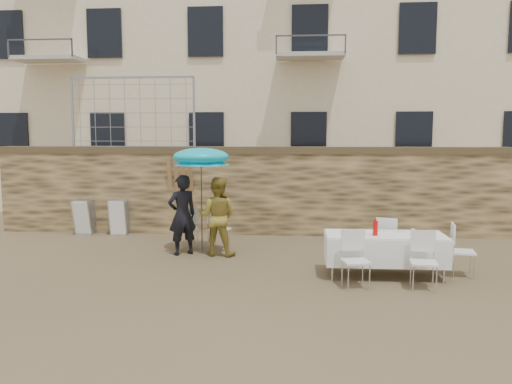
# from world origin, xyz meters

# --- Properties ---
(ground) EXTENTS (80.00, 80.00, 0.00)m
(ground) POSITION_xyz_m (0.00, 0.00, 0.00)
(ground) COLOR brown
(ground) RESTS_ON ground
(stone_wall) EXTENTS (13.00, 0.50, 2.20)m
(stone_wall) POSITION_xyz_m (0.00, 5.00, 1.10)
(stone_wall) COLOR olive
(stone_wall) RESTS_ON ground
(apartment_building) EXTENTS (20.00, 8.00, 15.00)m
(apartment_building) POSITION_xyz_m (0.00, 12.00, 7.50)
(apartment_building) COLOR beige
(apartment_building) RESTS_ON ground
(chain_link_fence) EXTENTS (3.20, 0.06, 1.80)m
(chain_link_fence) POSITION_xyz_m (-3.00, 5.00, 3.10)
(chain_link_fence) COLOR gray
(chain_link_fence) RESTS_ON stone_wall
(man_suit) EXTENTS (0.74, 0.69, 1.71)m
(man_suit) POSITION_xyz_m (-1.20, 2.58, 0.85)
(man_suit) COLOR black
(man_suit) RESTS_ON ground
(woman_dress) EXTENTS (0.88, 0.73, 1.66)m
(woman_dress) POSITION_xyz_m (-0.45, 2.58, 0.83)
(woman_dress) COLOR gold
(woman_dress) RESTS_ON ground
(umbrella) EXTENTS (1.23, 1.23, 2.13)m
(umbrella) POSITION_xyz_m (-0.80, 2.68, 2.02)
(umbrella) COLOR #3F3F44
(umbrella) RESTS_ON ground
(couple_chair_left) EXTENTS (0.62, 0.62, 0.96)m
(couple_chair_left) POSITION_xyz_m (-1.20, 3.13, 0.48)
(couple_chair_left) COLOR white
(couple_chair_left) RESTS_ON ground
(couple_chair_right) EXTENTS (0.61, 0.61, 0.96)m
(couple_chair_right) POSITION_xyz_m (-0.50, 3.13, 0.48)
(couple_chair_right) COLOR white
(couple_chair_right) RESTS_ON ground
(banquet_table) EXTENTS (2.10, 0.85, 0.78)m
(banquet_table) POSITION_xyz_m (2.79, 1.23, 0.73)
(banquet_table) COLOR white
(banquet_table) RESTS_ON ground
(soda_bottle) EXTENTS (0.09, 0.09, 0.26)m
(soda_bottle) POSITION_xyz_m (2.59, 1.08, 0.91)
(soda_bottle) COLOR red
(soda_bottle) RESTS_ON banquet_table
(table_chair_front_left) EXTENTS (0.57, 0.57, 0.96)m
(table_chair_front_left) POSITION_xyz_m (2.19, 0.48, 0.48)
(table_chair_front_left) COLOR white
(table_chair_front_left) RESTS_ON ground
(table_chair_front_right) EXTENTS (0.53, 0.53, 0.96)m
(table_chair_front_right) POSITION_xyz_m (3.29, 0.48, 0.48)
(table_chair_front_right) COLOR white
(table_chair_front_right) RESTS_ON ground
(table_chair_back) EXTENTS (0.61, 0.61, 0.96)m
(table_chair_back) POSITION_xyz_m (2.99, 2.03, 0.48)
(table_chair_back) COLOR white
(table_chair_back) RESTS_ON ground
(table_chair_side) EXTENTS (0.55, 0.55, 0.96)m
(table_chair_side) POSITION_xyz_m (4.19, 1.33, 0.48)
(table_chair_side) COLOR white
(table_chair_side) RESTS_ON ground
(chair_stack_left) EXTENTS (0.46, 0.55, 0.92)m
(chair_stack_left) POSITION_xyz_m (-4.18, 4.73, 0.46)
(chair_stack_left) COLOR white
(chair_stack_left) RESTS_ON ground
(chair_stack_right) EXTENTS (0.46, 0.47, 0.92)m
(chair_stack_right) POSITION_xyz_m (-3.28, 4.73, 0.46)
(chair_stack_right) COLOR white
(chair_stack_right) RESTS_ON ground
(wood_planks) EXTENTS (0.70, 0.20, 2.00)m
(wood_planks) POSITION_xyz_m (-1.68, 4.80, 1.00)
(wood_planks) COLOR #A37749
(wood_planks) RESTS_ON ground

